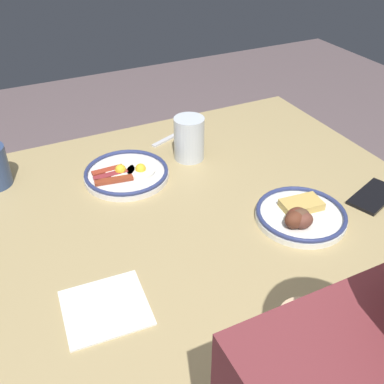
# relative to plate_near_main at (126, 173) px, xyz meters

# --- Properties ---
(dining_table) EXTENTS (1.21, 0.93, 0.76)m
(dining_table) POSITION_rel_plate_near_main_xyz_m (-0.06, 0.20, -0.15)
(dining_table) COLOR tan
(dining_table) RESTS_ON ground_plane
(plate_near_main) EXTENTS (0.22, 0.22, 0.04)m
(plate_near_main) POSITION_rel_plate_near_main_xyz_m (0.00, 0.00, 0.00)
(plate_near_main) COLOR white
(plate_near_main) RESTS_ON dining_table
(plate_center_pancakes) EXTENTS (0.21, 0.21, 0.05)m
(plate_center_pancakes) POSITION_rel_plate_near_main_xyz_m (-0.29, 0.34, 0.00)
(plate_center_pancakes) COLOR white
(plate_center_pancakes) RESTS_ON dining_table
(drinking_glass) EXTENTS (0.08, 0.08, 0.12)m
(drinking_glass) POSITION_rel_plate_near_main_xyz_m (-0.19, -0.02, 0.04)
(drinking_glass) COLOR silver
(drinking_glass) RESTS_ON dining_table
(cell_phone) EXTENTS (0.16, 0.12, 0.01)m
(cell_phone) POSITION_rel_plate_near_main_xyz_m (-0.51, 0.35, -0.01)
(cell_phone) COLOR black
(cell_phone) RESTS_ON dining_table
(paper_napkin) EXTENTS (0.16, 0.15, 0.00)m
(paper_napkin) POSITION_rel_plate_near_main_xyz_m (0.18, 0.39, -0.01)
(paper_napkin) COLOR white
(paper_napkin) RESTS_ON dining_table
(fork_near) EXTENTS (0.20, 0.07, 0.01)m
(fork_near) POSITION_rel_plate_near_main_xyz_m (-0.27, 0.57, -0.01)
(fork_near) COLOR silver
(fork_near) RESTS_ON dining_table
(tea_spoon) EXTENTS (0.18, 0.09, 0.01)m
(tea_spoon) POSITION_rel_plate_near_main_xyz_m (-0.24, -0.17, -0.01)
(tea_spoon) COLOR silver
(tea_spoon) RESTS_ON dining_table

